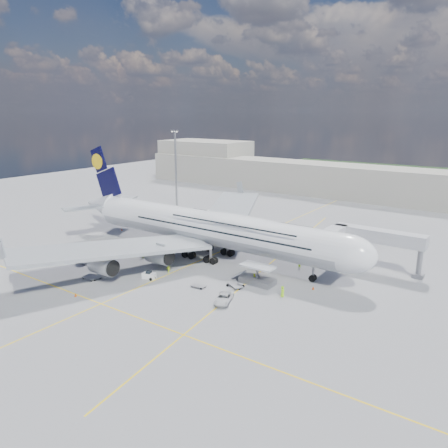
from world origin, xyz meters
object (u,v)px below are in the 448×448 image
Objects in this scene: cargo_loader at (257,277)px; catering_truck_inner at (217,218)px; crew_wing at (143,254)px; cone_wing_left_outer at (249,223)px; jet_bridge at (359,238)px; crew_van at (282,291)px; crew_loader at (254,278)px; baggage_tug at (149,276)px; cone_wing_right_inner at (100,264)px; catering_truck_outer at (237,212)px; dolly_row_a at (84,256)px; service_van at (224,298)px; crew_tug at (168,269)px; dolly_row_b at (93,277)px; cone_nose at (313,288)px; dolly_nose_near at (198,286)px; dolly_nose_far at (235,285)px; cone_wing_left_inner at (192,238)px; cone_tail at (122,230)px; cone_wing_right_outer at (76,295)px; light_mast at (176,168)px; crew_nose at (300,265)px; airliner at (209,227)px; dolly_row_c at (90,278)px; dolly_back at (83,259)px.

catering_truck_inner is at bearing 135.72° from cargo_loader.
crew_wing is 38.74m from cone_wing_left_outer.
jet_bridge reaches higher than crew_van.
crew_loader is at bearing -127.56° from jet_bridge.
cargo_loader reaches higher than baggage_tug.
crew_wing is 9.48m from cone_wing_right_inner.
cargo_loader is 51.52m from catering_truck_outer.
service_van is at bearing 19.65° from dolly_row_a.
catering_truck_inner is 3.90× the size of crew_tug.
crew_loader is at bearing 28.95° from dolly_row_b.
crew_loader is 33.24m from cone_wing_right_inner.
jet_bridge is 53.26m from dolly_row_b.
dolly_nose_near is at bearing -147.28° from cone_nose.
catering_truck_outer reaches higher than cone_wing_right_inner.
crew_loader is (1.62, 4.00, 0.49)m from dolly_nose_far.
cargo_loader is 10.53m from cone_nose.
crew_tug reaches higher than dolly_nose_near.
service_van is 9.36× the size of cone_wing_left_inner.
catering_truck_outer is at bearing 84.50° from baggage_tug.
jet_bridge is 53.81m from cone_wing_right_inner.
crew_wing is (-28.01, -2.01, -0.36)m from cargo_loader.
cone_tail is at bearing -122.96° from catering_truck_inner.
catering_truck_outer reaches higher than cone_wing_right_outer.
light_mast is at bearing 143.46° from cargo_loader.
dolly_row_a is 45.94m from crew_nose.
airliner is 14.70× the size of service_van.
cone_wing_right_outer is (-5.46, -18.01, -0.59)m from crew_tug.
jet_bridge is at bearing 37.59° from dolly_row_b.
crew_van is at bearing 18.88° from dolly_row_b.
catering_truck_outer is at bearing 163.30° from crew_loader.
cone_wing_left_inner is at bearing -43.13° from light_mast.
baggage_tug reaches higher than cone_tail.
cone_wing_left_outer is at bearing 24.55° from crew_wing.
light_mast is 44.33× the size of cone_wing_left_inner.
dolly_row_c is 0.54× the size of service_van.
dolly_back is at bearing -135.58° from airliner.
cone_wing_right_outer is (9.01, -54.57, -1.58)m from catering_truck_inner.
cone_wing_right_inner is 27.47m from cone_tail.
dolly_row_a is 29.13m from dolly_nose_near.
jet_bridge is at bearing -19.02° from light_mast.
dolly_nose_near is 21.06m from crew_wing.
service_van is (31.74, -41.61, -1.12)m from catering_truck_inner.
jet_bridge reaches higher than cone_wing_left_outer.
airliner is at bearing -49.60° from catering_truck_inner.
dolly_row_b is at bearing -25.92° from dolly_back.
cone_wing_right_inner is (-35.20, -22.53, -0.51)m from crew_nose.
cone_tail is at bearing -76.46° from light_mast.
catering_truck_inner is 11.92× the size of cone_wing_left_inner.
dolly_back reaches higher than service_van.
cone_nose is at bearing 19.38° from dolly_back.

